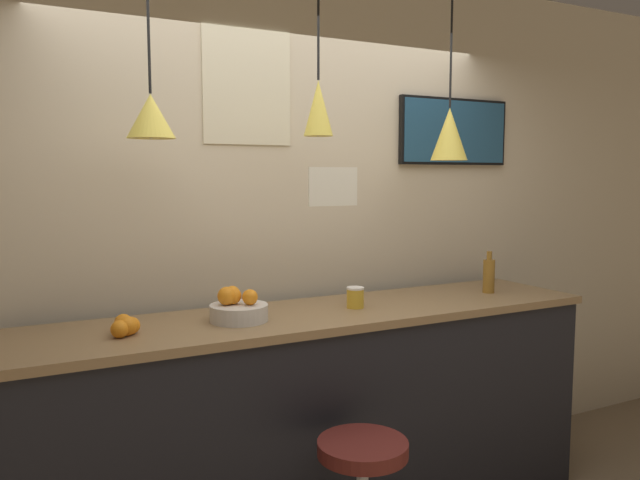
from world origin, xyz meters
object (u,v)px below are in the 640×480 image
(spread_jar, at_px, (355,297))
(juice_bottle, at_px, (489,275))
(fruit_bowl, at_px, (238,308))
(mounted_tv, at_px, (454,132))

(spread_jar, bearing_deg, juice_bottle, -0.00)
(fruit_bowl, relative_size, mounted_tv, 0.33)
(fruit_bowl, xyz_separation_m, spread_jar, (0.62, -0.01, -0.00))
(juice_bottle, relative_size, mounted_tv, 0.30)
(fruit_bowl, height_order, juice_bottle, juice_bottle)
(mounted_tv, bearing_deg, fruit_bowl, -165.79)
(fruit_bowl, relative_size, juice_bottle, 1.12)
(fruit_bowl, height_order, mounted_tv, mounted_tv)
(fruit_bowl, xyz_separation_m, mounted_tv, (1.55, 0.39, 0.87))
(fruit_bowl, bearing_deg, spread_jar, -0.51)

